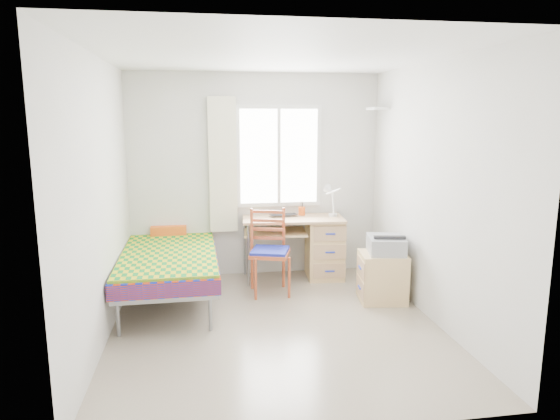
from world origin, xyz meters
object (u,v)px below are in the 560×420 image
at_px(desk, 319,244).
at_px(cabinet, 382,277).
at_px(bed, 170,255).
at_px(chair, 270,246).
at_px(printer, 386,244).

relative_size(desk, cabinet, 2.33).
height_order(bed, chair, chair).
bearing_deg(chair, printer, -3.25).
xyz_separation_m(bed, desk, (1.86, 0.38, -0.04)).
height_order(chair, cabinet, chair).
distance_m(bed, chair, 1.16).
bearing_deg(cabinet, bed, 173.60).
distance_m(chair, cabinet, 1.33).
xyz_separation_m(bed, cabinet, (2.36, -0.58, -0.20)).
bearing_deg(cabinet, printer, 35.52).
xyz_separation_m(chair, printer, (1.25, -0.46, 0.09)).
relative_size(bed, desk, 1.72).
distance_m(desk, chair, 0.85).
height_order(bed, printer, bed).
height_order(bed, desk, bed).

